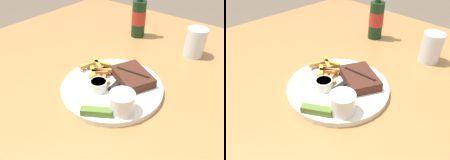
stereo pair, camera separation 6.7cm
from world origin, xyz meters
TOP-DOWN VIEW (x-y plane):
  - dining_table at (0.00, 0.00)m, footprint 1.46×1.44m
  - dinner_plate at (0.00, 0.00)m, footprint 0.32×0.32m
  - steak_portion at (0.03, 0.06)m, footprint 0.16×0.15m
  - fries_pile at (-0.08, 0.03)m, footprint 0.13×0.11m
  - coleslaw_cup at (0.09, -0.07)m, footprint 0.07×0.07m
  - dipping_sauce_cup at (-0.02, -0.04)m, footprint 0.05×0.05m
  - pickle_spear at (0.05, -0.13)m, footprint 0.08×0.06m
  - fork_utensil at (-0.08, 0.00)m, footprint 0.13×0.02m
  - knife_utensil at (0.01, 0.04)m, footprint 0.03×0.17m
  - beer_bottle at (-0.15, 0.38)m, footprint 0.06×0.06m
  - drinking_glass at (0.11, 0.37)m, footprint 0.08×0.08m

SIDE VIEW (x-z plane):
  - dining_table at x=0.00m, z-range 0.32..1.10m
  - dinner_plate at x=0.00m, z-range 0.77..0.79m
  - fork_utensil at x=-0.08m, z-range 0.79..0.79m
  - knife_utensil at x=0.01m, z-range 0.79..0.80m
  - pickle_spear at x=0.05m, z-range 0.79..0.81m
  - fries_pile at x=-0.08m, z-range 0.79..0.81m
  - steak_portion at x=0.03m, z-range 0.79..0.82m
  - dipping_sauce_cup at x=-0.02m, z-range 0.79..0.82m
  - coleslaw_cup at x=0.09m, z-range 0.79..0.85m
  - drinking_glass at x=0.11m, z-range 0.77..0.88m
  - beer_bottle at x=-0.15m, z-range 0.74..0.99m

